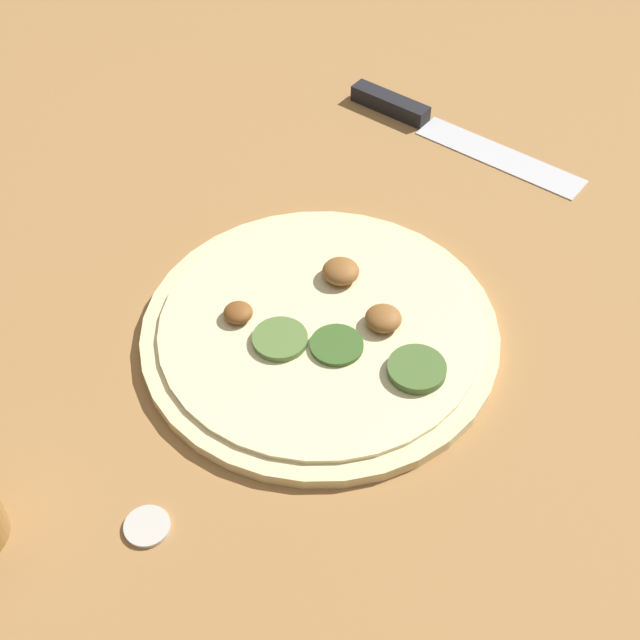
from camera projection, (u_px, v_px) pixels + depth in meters
ground_plane at (320, 336)px, 0.75m from camera, size 3.00×3.00×0.00m
pizza at (321, 330)px, 0.74m from camera, size 0.30×0.30×0.03m
knife at (426, 121)px, 0.95m from camera, size 0.13×0.26×0.02m
loose_cap at (147, 525)px, 0.63m from camera, size 0.03×0.03×0.01m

